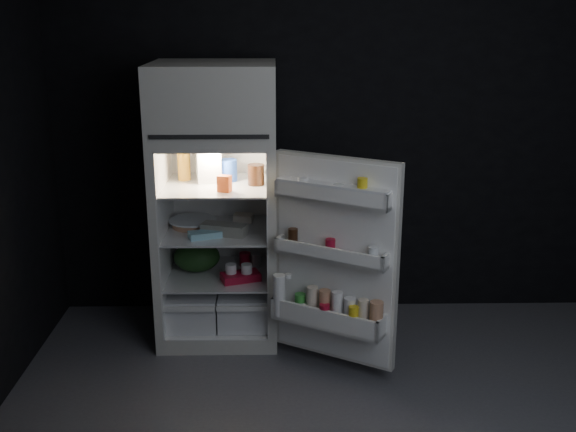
{
  "coord_description": "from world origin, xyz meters",
  "views": [
    {
      "loc": [
        -0.48,
        -2.85,
        2.08
      ],
      "look_at": [
        -0.41,
        1.0,
        0.9
      ],
      "focal_mm": 42.0,
      "sensor_mm": 36.0,
      "label": 1
    }
  ],
  "objects_px": {
    "refrigerator": "(217,194)",
    "yogurt_tray": "(240,277)",
    "fridge_door": "(333,265)",
    "egg_carton": "(224,229)",
    "milk_jug": "(209,163)"
  },
  "relations": [
    {
      "from": "fridge_door",
      "to": "egg_carton",
      "type": "distance_m",
      "value": 0.78
    },
    {
      "from": "fridge_door",
      "to": "milk_jug",
      "type": "bearing_deg",
      "value": 141.48
    },
    {
      "from": "fridge_door",
      "to": "egg_carton",
      "type": "height_order",
      "value": "fridge_door"
    },
    {
      "from": "egg_carton",
      "to": "yogurt_tray",
      "type": "bearing_deg",
      "value": 2.23
    },
    {
      "from": "refrigerator",
      "to": "yogurt_tray",
      "type": "xyz_separation_m",
      "value": [
        0.15,
        -0.17,
        -0.5
      ]
    },
    {
      "from": "refrigerator",
      "to": "egg_carton",
      "type": "xyz_separation_m",
      "value": [
        0.05,
        -0.15,
        -0.19
      ]
    },
    {
      "from": "milk_jug",
      "to": "egg_carton",
      "type": "distance_m",
      "value": 0.44
    },
    {
      "from": "fridge_door",
      "to": "milk_jug",
      "type": "relative_size",
      "value": 5.08
    },
    {
      "from": "fridge_door",
      "to": "yogurt_tray",
      "type": "height_order",
      "value": "fridge_door"
    },
    {
      "from": "fridge_door",
      "to": "egg_carton",
      "type": "bearing_deg",
      "value": 147.1
    },
    {
      "from": "yogurt_tray",
      "to": "milk_jug",
      "type": "bearing_deg",
      "value": 114.97
    },
    {
      "from": "refrigerator",
      "to": "fridge_door",
      "type": "distance_m",
      "value": 0.95
    },
    {
      "from": "milk_jug",
      "to": "egg_carton",
      "type": "height_order",
      "value": "milk_jug"
    },
    {
      "from": "refrigerator",
      "to": "egg_carton",
      "type": "bearing_deg",
      "value": -70.47
    },
    {
      "from": "refrigerator",
      "to": "milk_jug",
      "type": "xyz_separation_m",
      "value": [
        -0.05,
        0.03,
        0.19
      ]
    }
  ]
}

